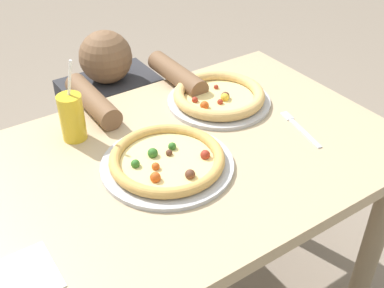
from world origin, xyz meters
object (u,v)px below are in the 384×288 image
at_px(pizza_near, 167,161).
at_px(pizza_far, 219,97).
at_px(drink_cup_colored, 72,117).
at_px(diner_seated, 117,144).
at_px(fork, 299,127).

distance_m(pizza_near, pizza_far, 0.37).
bearing_deg(drink_cup_colored, pizza_near, -60.20).
bearing_deg(pizza_far, diner_seated, 116.23).
relative_size(pizza_far, diner_seated, 0.37).
xyz_separation_m(drink_cup_colored, diner_seated, (0.26, 0.33, -0.40)).
bearing_deg(drink_cup_colored, pizza_far, -8.89).
bearing_deg(pizza_far, drink_cup_colored, 171.11).
bearing_deg(diner_seated, pizza_near, -100.77).
xyz_separation_m(pizza_far, drink_cup_colored, (-0.46, 0.07, 0.05)).
height_order(pizza_near, pizza_far, pizza_far).
xyz_separation_m(drink_cup_colored, fork, (0.58, -0.32, -0.07)).
bearing_deg(drink_cup_colored, fork, -29.38).
relative_size(drink_cup_colored, fork, 1.22).
bearing_deg(drink_cup_colored, diner_seated, 51.44).
height_order(drink_cup_colored, diner_seated, drink_cup_colored).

